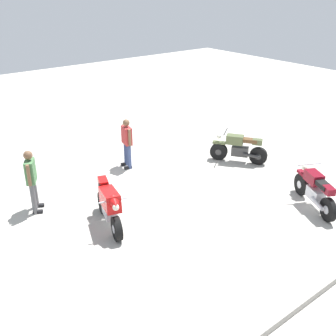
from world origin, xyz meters
name	(u,v)px	position (x,y,z in m)	size (l,w,h in m)	color
ground_plane	(177,200)	(0.00, 0.00, 0.00)	(40.00, 40.00, 0.00)	#B7B2A8
curb_edge	(320,284)	(0.00, 4.60, 0.07)	(14.00, 0.30, 0.15)	#9C978F
motorcycle_olive_vintage	(239,149)	(-3.35, -0.76, 0.49)	(1.25, 1.69, 1.07)	black
motorcycle_red_sportbike	(109,205)	(2.15, -0.05, 0.59)	(0.87, 1.92, 1.14)	black
motorcycle_maroon_cruiser	(315,190)	(-2.72, 2.61, 0.52)	(1.07, 1.91, 1.09)	black
person_in_green_shirt	(31,177)	(3.36, -1.94, 1.01)	(0.49, 0.63, 1.75)	#59595B
person_in_red_shirt	(127,140)	(-0.16, -2.78, 0.94)	(0.39, 0.65, 1.65)	#384772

